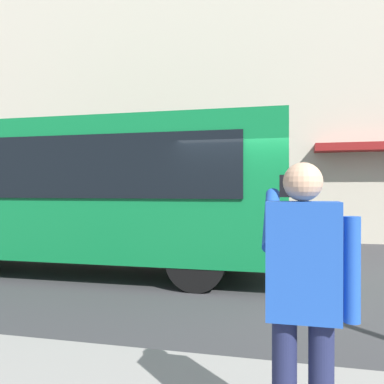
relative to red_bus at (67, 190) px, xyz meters
name	(u,v)px	position (x,y,z in m)	size (l,w,h in m)	color
ground_plane	(258,286)	(-3.99, 0.44, -1.68)	(60.00, 60.00, 0.00)	#38383A
building_facade_far	(274,63)	(-4.00, -6.36, 4.30)	(28.00, 1.55, 12.00)	beige
red_bus	(67,190)	(0.00, 0.00, 0.00)	(9.05, 2.54, 3.08)	#0F7238
pedestrian_photographer	(303,288)	(-4.61, 5.30, -0.54)	(0.53, 0.52, 1.70)	#1E2347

